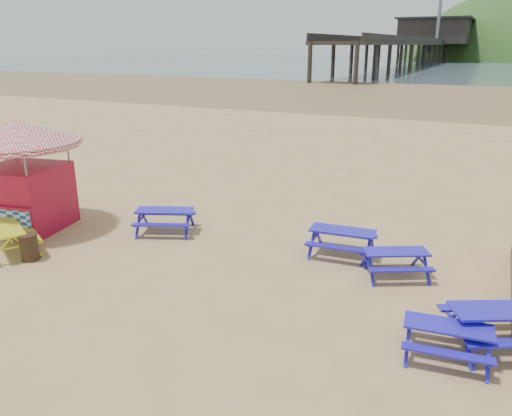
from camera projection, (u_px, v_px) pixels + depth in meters
The scene contains 12 objects.
ground at pixel (245, 258), 14.16m from camera, with size 400.00×400.00×0.00m, color tan.
wet_sand at pixel (448, 94), 61.22m from camera, with size 400.00×400.00×0.00m, color brown.
sea at pixel (485, 64), 159.62m from camera, with size 400.00×400.00×0.00m, color #475966.
picnic_table_blue_a at pixel (165, 221), 16.04m from camera, with size 2.22×2.04×0.75m.
picnic_table_blue_b at pixel (342, 242), 14.27m from camera, with size 1.94×1.62×0.77m.
picnic_table_blue_c at pixel (395, 263), 13.00m from camera, with size 2.08×1.95×0.69m.
picnic_table_blue_e at pixel (447, 341), 9.59m from camera, with size 1.77×1.49×0.68m.
picnic_table_blue_f at pixel (500, 328), 9.90m from camera, with size 2.49×2.33×0.83m.
picnic_table_yellow at pixel (8, 240), 14.42m from camera, with size 2.42×2.28×0.80m.
ice_cream_kiosk at pixel (20, 162), 15.81m from camera, with size 4.65×4.65×3.54m.
litter_bin at pixel (29, 247), 13.94m from camera, with size 0.52×0.52×0.76m.
pier at pixel (432, 46), 172.40m from camera, with size 24.00×220.00×39.29m.
Camera 1 is at (5.94, -11.58, 5.77)m, focal length 35.00 mm.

